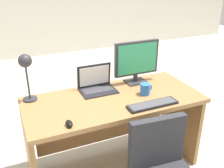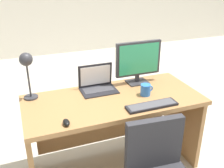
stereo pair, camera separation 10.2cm
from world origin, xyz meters
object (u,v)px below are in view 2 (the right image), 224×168
laptop (97,82)px  coffee_mug (146,90)px  desk (112,117)px  keyboard (152,105)px  mouse (66,122)px  monitor (138,60)px  desk_lamp (27,66)px

laptop → coffee_mug: 0.46m
desk → keyboard: bearing=-51.3°
keyboard → mouse: 0.71m
monitor → desk: bearing=-152.0°
desk → laptop: (-0.07, 0.19, 0.29)m
coffee_mug → laptop: bearing=142.3°
coffee_mug → mouse: bearing=-163.4°
laptop → mouse: bearing=-127.9°
desk → laptop: laptop is taller
coffee_mug → monitor: bearing=79.4°
desk → desk_lamp: size_ratio=3.68×
desk → monitor: bearing=28.0°
laptop → keyboard: (0.31, -0.49, -0.06)m
monitor → laptop: monitor is taller
laptop → keyboard: 0.58m
laptop → coffee_mug: bearing=-37.7°
desk → keyboard: size_ratio=3.54×
laptop → desk_lamp: desk_lamp is taller
monitor → mouse: 0.97m
desk → laptop: size_ratio=4.76×
laptop → desk_lamp: (-0.59, -0.00, 0.24)m
desk → coffee_mug: (0.29, -0.09, 0.27)m
keyboard → mouse: bearing=-178.6°
laptop → mouse: (-0.39, -0.51, -0.05)m
monitor → desk_lamp: size_ratio=1.07×
desk → keyboard: 0.45m
desk → mouse: 0.61m
desk → coffee_mug: bearing=-17.2°
mouse → desk_lamp: 0.61m
monitor → desk_lamp: bearing=179.6°
mouse → desk_lamp: bearing=111.7°
keyboard → mouse: size_ratio=4.96×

